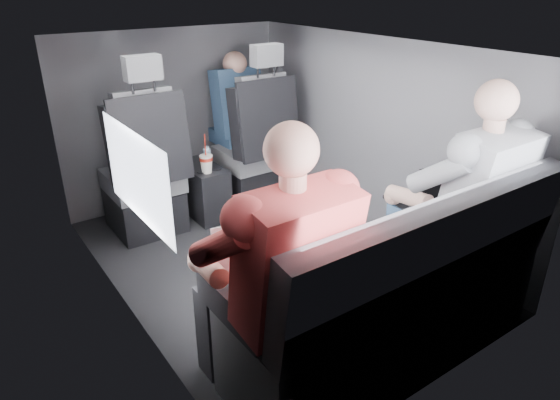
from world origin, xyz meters
TOP-DOWN VIEW (x-y plane):
  - floor at (0.00, 0.00)m, footprint 2.60×2.60m
  - ceiling at (0.00, 0.00)m, footprint 2.60×2.60m
  - panel_left at (-0.90, 0.00)m, footprint 0.02×2.60m
  - panel_right at (0.90, 0.00)m, footprint 0.02×2.60m
  - panel_front at (0.00, 1.30)m, footprint 1.80×0.02m
  - panel_back at (0.00, -1.30)m, footprint 1.80×0.02m
  - side_window at (-0.88, -0.30)m, footprint 0.02×0.75m
  - seatbelt at (0.45, 0.67)m, footprint 0.35×0.11m
  - front_seat_left at (-0.45, 0.84)m, footprint 0.52×0.58m
  - front_seat_right at (0.45, 0.84)m, footprint 0.52×0.58m
  - center_console at (0.00, 0.88)m, footprint 0.24×0.48m
  - rear_bench at (0.00, -1.06)m, footprint 1.60×0.57m
  - soda_cup at (-0.03, 0.73)m, footprint 0.09×0.09m
  - water_bottle at (0.02, 0.82)m, footprint 0.06×0.06m
  - laptop_white at (-0.63, -0.75)m, footprint 0.36×0.35m
  - laptop_black at (0.52, -0.81)m, footprint 0.40×0.39m
  - passenger_rear_left at (-0.61, -0.97)m, footprint 0.54×0.65m
  - passenger_rear_right at (0.52, -0.97)m, footprint 0.54×0.65m
  - passenger_front_right at (0.45, 1.10)m, footprint 0.38×0.38m

SIDE VIEW (x-z plane):
  - floor at x=0.00m, z-range 0.00..0.00m
  - center_console at x=0.00m, z-range 0.00..0.41m
  - rear_bench at x=0.00m, z-range -0.15..0.77m
  - front_seat_left at x=-0.45m, z-range -0.23..1.03m
  - front_seat_right at x=0.45m, z-range -0.23..1.03m
  - soda_cup at x=-0.03m, z-range 0.33..0.62m
  - water_bottle at x=0.02m, z-range 0.39..0.56m
  - laptop_white at x=-0.63m, z-range 0.51..0.75m
  - laptop_black at x=0.52m, z-range 0.51..0.76m
  - passenger_rear_left at x=-0.61m, z-range 0.01..1.29m
  - passenger_rear_right at x=0.52m, z-range 0.01..1.30m
  - panel_left at x=-0.90m, z-range 0.00..1.35m
  - panel_right at x=0.90m, z-range 0.00..1.35m
  - panel_front at x=0.00m, z-range 0.00..1.35m
  - panel_back at x=0.00m, z-range 0.00..1.35m
  - passenger_front_right at x=0.45m, z-range 0.38..1.11m
  - seatbelt at x=0.45m, z-range 0.50..1.10m
  - side_window at x=-0.88m, z-range 0.69..1.11m
  - ceiling at x=0.00m, z-range 1.35..1.35m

